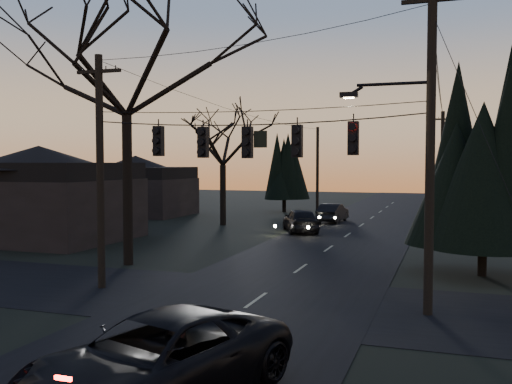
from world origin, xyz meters
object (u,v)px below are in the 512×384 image
(utility_pole_right, at_px, (428,315))
(utility_pole_far_l, at_px, (317,210))
(utility_pole_far_r, at_px, (441,222))
(evergreen_right, at_px, (484,156))
(bare_tree_left, at_px, (126,54))
(suv_near, at_px, (157,360))
(sedan_oncoming_b, at_px, (333,213))
(sedan_oncoming_a, at_px, (301,220))
(utility_pole_left, at_px, (102,288))

(utility_pole_right, relative_size, utility_pole_far_l, 1.25)
(utility_pole_far_r, height_order, evergreen_right, evergreen_right)
(utility_pole_far_r, xyz_separation_m, bare_tree_left, (-13.12, -23.52, 9.40))
(suv_near, xyz_separation_m, sedan_oncoming_b, (-3.22, 33.70, -0.11))
(suv_near, relative_size, sedan_oncoming_a, 1.26)
(utility_pole_right, height_order, sedan_oncoming_a, utility_pole_right)
(suv_near, distance_m, sedan_oncoming_b, 33.85)
(utility_pole_left, distance_m, sedan_oncoming_b, 25.71)
(utility_pole_right, relative_size, sedan_oncoming_a, 2.14)
(bare_tree_left, height_order, evergreen_right, bare_tree_left)
(bare_tree_left, xyz_separation_m, suv_near, (8.42, -12.72, -8.58))
(suv_near, distance_m, sedan_oncoming_a, 27.08)
(utility_pole_right, distance_m, utility_pole_left, 11.50)
(utility_pole_right, bearing_deg, suv_near, -119.69)
(evergreen_right, bearing_deg, utility_pole_right, -105.15)
(utility_pole_right, xyz_separation_m, bare_tree_left, (-13.12, 4.48, 9.40))
(evergreen_right, bearing_deg, suv_near, -113.44)
(utility_pole_far_r, relative_size, evergreen_right, 0.99)
(utility_pole_right, relative_size, evergreen_right, 1.17)
(utility_pole_left, distance_m, bare_tree_left, 10.54)
(utility_pole_right, height_order, utility_pole_left, utility_pole_right)
(utility_pole_far_r, xyz_separation_m, suv_near, (-4.70, -36.24, 0.82))
(evergreen_right, relative_size, sedan_oncoming_a, 1.83)
(utility_pole_left, relative_size, suv_near, 1.44)
(evergreen_right, xyz_separation_m, sedan_oncoming_b, (-9.79, 18.53, -4.15))
(utility_pole_right, relative_size, sedan_oncoming_b, 2.31)
(utility_pole_far_l, distance_m, suv_near, 44.77)
(utility_pole_left, height_order, evergreen_right, evergreen_right)
(sedan_oncoming_b, bearing_deg, utility_pole_far_l, -67.27)
(utility_pole_left, bearing_deg, utility_pole_far_l, 90.00)
(utility_pole_far_r, distance_m, suv_near, 36.56)
(bare_tree_left, bearing_deg, utility_pole_far_r, 60.86)
(utility_pole_far_r, height_order, suv_near, utility_pole_far_r)
(utility_pole_left, bearing_deg, sedan_oncoming_b, 81.99)
(utility_pole_left, distance_m, sedan_oncoming_a, 18.77)
(bare_tree_left, bearing_deg, evergreen_right, 9.24)
(utility_pole_left, xyz_separation_m, utility_pole_far_r, (11.50, 28.00, 0.00))
(bare_tree_left, xyz_separation_m, evergreen_right, (14.99, 2.44, -4.53))
(utility_pole_far_r, relative_size, utility_pole_far_l, 1.06)
(utility_pole_far_l, relative_size, suv_near, 1.36)
(suv_near, bearing_deg, sedan_oncoming_a, 117.20)
(bare_tree_left, distance_m, suv_near, 17.50)
(utility_pole_left, relative_size, evergreen_right, 0.99)
(utility_pole_far_r, bearing_deg, sedan_oncoming_b, -162.17)
(bare_tree_left, bearing_deg, utility_pole_left, -70.16)
(utility_pole_right, distance_m, evergreen_right, 8.66)
(evergreen_right, distance_m, sedan_oncoming_b, 21.37)
(utility_pole_far_l, xyz_separation_m, sedan_oncoming_b, (3.58, -10.55, 0.71))
(evergreen_right, bearing_deg, utility_pole_far_l, 114.69)
(utility_pole_right, xyz_separation_m, utility_pole_far_r, (0.00, 28.00, 0.00))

